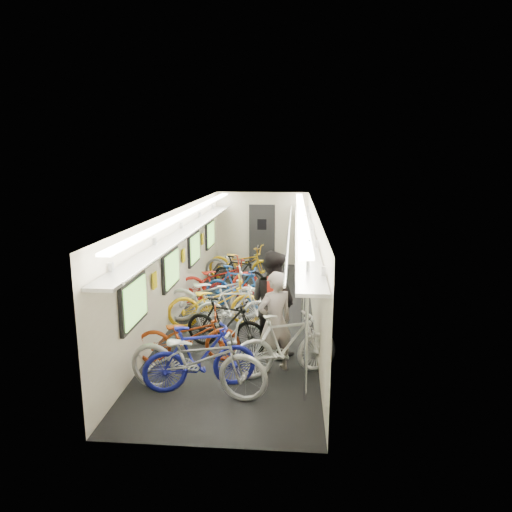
% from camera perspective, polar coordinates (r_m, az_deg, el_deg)
% --- Properties ---
extents(train_car_shell, '(10.00, 10.00, 10.00)m').
position_cam_1_polar(train_car_shell, '(10.86, -2.73, 2.48)').
color(train_car_shell, black).
rests_on(train_car_shell, ground).
extents(bicycle_0, '(2.27, 1.13, 1.14)m').
position_cam_1_polar(bicycle_0, '(6.95, -7.38, -12.62)').
color(bicycle_0, '#9D9DA1').
rests_on(bicycle_0, ground).
extents(bicycle_1, '(1.79, 1.00, 1.04)m').
position_cam_1_polar(bicycle_1, '(7.11, -7.02, -12.46)').
color(bicycle_1, '#181D95').
rests_on(bicycle_1, ground).
extents(bicycle_2, '(1.87, 0.94, 0.94)m').
position_cam_1_polar(bicycle_2, '(8.05, -8.49, -9.89)').
color(bicycle_2, '#90320F').
rests_on(bicycle_2, ground).
extents(bicycle_3, '(1.70, 0.96, 0.99)m').
position_cam_1_polar(bicycle_3, '(8.45, -3.80, -8.52)').
color(bicycle_3, black).
rests_on(bicycle_3, ground).
extents(bicycle_4, '(2.09, 1.13, 1.04)m').
position_cam_1_polar(bicycle_4, '(9.60, -5.13, -5.81)').
color(bicycle_4, gold).
rests_on(bicycle_4, ground).
extents(bicycle_5, '(1.63, 0.70, 0.95)m').
position_cam_1_polar(bicycle_5, '(9.42, -2.81, -6.44)').
color(bicycle_5, white).
rests_on(bicycle_5, ground).
extents(bicycle_6, '(2.27, 1.16, 1.13)m').
position_cam_1_polar(bicycle_6, '(9.99, -5.24, -4.83)').
color(bicycle_6, silver).
rests_on(bicycle_6, ground).
extents(bicycle_7, '(1.75, 0.86, 1.01)m').
position_cam_1_polar(bicycle_7, '(10.76, -2.22, -3.89)').
color(bicycle_7, navy).
rests_on(bicycle_7, ground).
extents(bicycle_8, '(2.19, 1.51, 1.09)m').
position_cam_1_polar(bicycle_8, '(11.24, -4.73, -3.02)').
color(bicycle_8, '#A01B11').
rests_on(bicycle_8, ground).
extents(bicycle_9, '(1.64, 1.04, 0.95)m').
position_cam_1_polar(bicycle_9, '(12.10, -2.15, -2.23)').
color(bicycle_9, black).
rests_on(bicycle_9, ground).
extents(bicycle_10, '(2.16, 1.27, 1.07)m').
position_cam_1_polar(bicycle_10, '(13.05, -1.87, -0.89)').
color(bicycle_10, '#C59012').
rests_on(bicycle_10, ground).
extents(bicycle_11, '(1.83, 1.06, 1.06)m').
position_cam_1_polar(bicycle_11, '(7.49, 3.75, -11.00)').
color(bicycle_11, silver).
rests_on(bicycle_11, ground).
extents(bicycle_12, '(1.98, 0.75, 1.03)m').
position_cam_1_polar(bicycle_12, '(13.06, -2.17, -1.00)').
color(bicycle_12, slate).
rests_on(bicycle_12, ground).
extents(passenger_near, '(0.74, 0.67, 1.70)m').
position_cam_1_polar(passenger_near, '(7.52, 2.39, -8.23)').
color(passenger_near, gray).
rests_on(passenger_near, ground).
extents(passenger_mid, '(1.17, 1.13, 1.89)m').
position_cam_1_polar(passenger_mid, '(8.20, 2.13, -5.81)').
color(passenger_mid, black).
rests_on(passenger_mid, ground).
extents(backpack, '(0.27, 0.16, 0.38)m').
position_cam_1_polar(backpack, '(7.87, 2.34, -4.04)').
color(backpack, '#B41F12').
rests_on(backpack, passenger_near).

